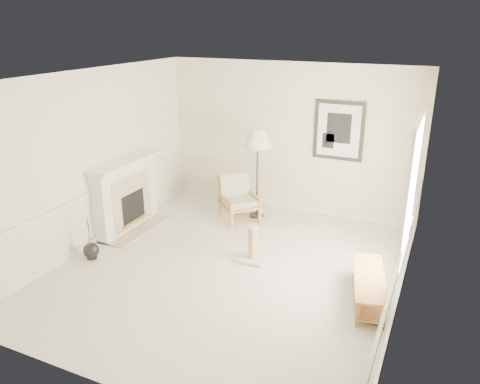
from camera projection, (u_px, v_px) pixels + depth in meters
name	position (u px, v px, depth m)	size (l,w,h in m)	color
ground	(229.00, 269.00, 7.22)	(5.50, 5.50, 0.00)	silver
room	(239.00, 152.00, 6.59)	(5.04, 5.54, 2.92)	beige
fireplace	(126.00, 195.00, 8.43)	(0.64, 1.64, 1.31)	white
floor_vase	(91.00, 251.00, 7.49)	(0.25, 0.25, 0.74)	black
armchair	(238.00, 196.00, 8.89)	(0.94, 0.94, 0.86)	#AE6D38
floor_lamp	(258.00, 140.00, 8.64)	(0.69, 0.69, 1.74)	black
bench	(369.00, 285.00, 6.31)	(0.69, 1.40, 0.38)	#AE6D38
scratching_post	(252.00, 250.00, 7.42)	(0.43, 0.43, 0.60)	beige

